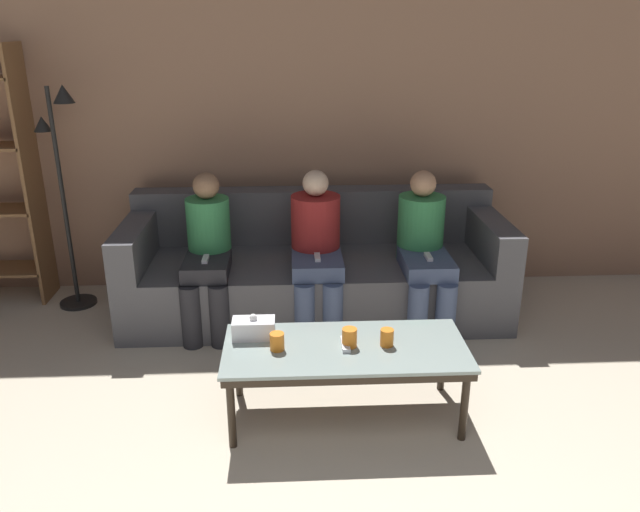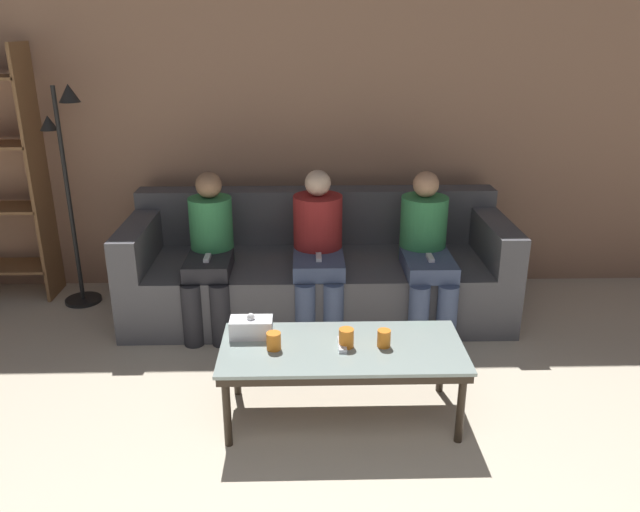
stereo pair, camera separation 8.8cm
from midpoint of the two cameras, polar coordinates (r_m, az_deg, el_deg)
The scene contains 12 objects.
wall_back at distance 4.70m, azimuth -1.33°, elevation 12.62°, with size 12.00×0.06×2.60m.
couch at distance 4.43m, azimuth -1.02°, elevation -1.34°, with size 2.61×0.95×0.81m.
coffee_table at distance 3.20m, azimuth 1.53°, elevation -8.87°, with size 1.23×0.55×0.41m.
cup_near_left at distance 3.18m, azimuth 5.35°, elevation -7.44°, with size 0.07×0.07×0.09m.
cup_near_right at distance 3.14m, azimuth -4.75°, elevation -7.81°, with size 0.07×0.07×0.09m.
cup_far_center at distance 3.16m, azimuth 1.91°, elevation -7.47°, with size 0.08×0.08×0.10m.
tissue_box at distance 3.27m, azimuth -6.85°, elevation -6.58°, with size 0.22×0.12×0.13m.
game_remote at distance 3.18m, azimuth 1.54°, elevation -8.08°, with size 0.04×0.15×0.02m.
standing_lamp at distance 4.68m, azimuth -22.95°, elevation 6.76°, with size 0.31×0.26×1.57m.
seated_person_left_end at distance 4.17m, azimuth -10.83°, elevation 0.50°, with size 0.31×0.62×1.04m.
seated_person_mid_left at distance 4.14m, azimuth -0.94°, elevation 0.95°, with size 0.33×0.65×1.05m.
seated_person_mid_right at distance 4.21m, azimuth 8.87°, elevation 0.86°, with size 0.31×0.69×1.03m.
Camera 1 is at (-0.17, -0.79, 1.94)m, focal length 35.00 mm.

